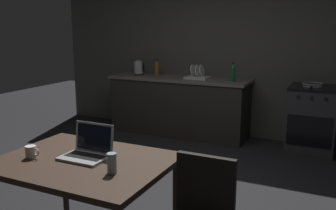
% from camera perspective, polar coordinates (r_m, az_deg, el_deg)
% --- Properties ---
extents(ground_plane, '(12.00, 12.00, 0.00)m').
position_cam_1_polar(ground_plane, '(3.73, -3.41, -14.29)').
color(ground_plane, black).
extents(back_wall, '(6.40, 0.10, 2.59)m').
position_cam_1_polar(back_wall, '(5.64, 12.07, 8.17)').
color(back_wall, '#484743').
rests_on(back_wall, ground_plane).
extents(kitchen_counter, '(2.16, 0.64, 0.88)m').
position_cam_1_polar(kitchen_counter, '(5.73, 1.70, -0.11)').
color(kitchen_counter, '#282623').
rests_on(kitchen_counter, ground_plane).
extents(stove_oven, '(0.60, 0.62, 0.88)m').
position_cam_1_polar(stove_oven, '(5.27, 21.20, -2.05)').
color(stove_oven, '#2D2D30').
rests_on(stove_oven, ground_plane).
extents(dining_table, '(1.17, 0.89, 0.75)m').
position_cam_1_polar(dining_table, '(2.67, -12.79, -9.72)').
color(dining_table, '#332319').
rests_on(dining_table, ground_plane).
extents(laptop, '(0.32, 0.25, 0.23)m').
position_cam_1_polar(laptop, '(2.67, -12.27, -6.90)').
color(laptop, '#99999E').
rests_on(laptop, dining_table).
extents(electric_kettle, '(0.17, 0.15, 0.23)m').
position_cam_1_polar(electric_kettle, '(5.96, -4.53, 5.67)').
color(electric_kettle, black).
rests_on(electric_kettle, kitchen_counter).
extents(bottle, '(0.06, 0.06, 0.27)m').
position_cam_1_polar(bottle, '(5.31, 9.92, 4.93)').
color(bottle, '#19592D').
rests_on(bottle, kitchen_counter).
extents(frying_pan, '(0.26, 0.43, 0.05)m').
position_cam_1_polar(frying_pan, '(5.16, 21.27, 2.94)').
color(frying_pan, gray).
rests_on(frying_pan, stove_oven).
extents(coffee_mug, '(0.11, 0.07, 0.09)m').
position_cam_1_polar(coffee_mug, '(2.77, -20.26, -6.76)').
color(coffee_mug, silver).
rests_on(coffee_mug, dining_table).
extents(drinking_glass, '(0.06, 0.06, 0.13)m').
position_cam_1_polar(drinking_glass, '(2.36, -8.62, -8.83)').
color(drinking_glass, '#99B7C6').
rests_on(drinking_glass, dining_table).
extents(dish_rack, '(0.34, 0.26, 0.21)m').
position_cam_1_polar(dish_rack, '(5.54, 4.54, 4.54)').
color(dish_rack, silver).
rests_on(dish_rack, kitchen_counter).
extents(bottle_b, '(0.07, 0.07, 0.26)m').
position_cam_1_polar(bottle_b, '(5.90, -1.72, 5.75)').
color(bottle_b, '#8C601E').
rests_on(bottle_b, kitchen_counter).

